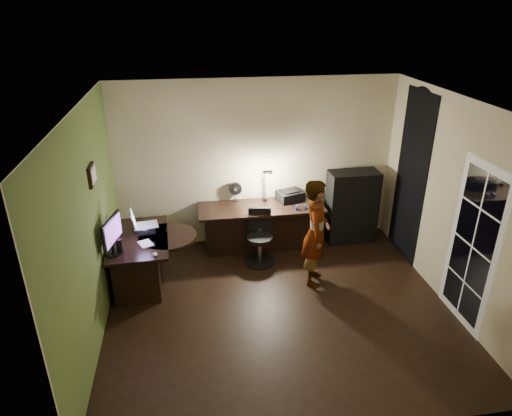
{
  "coord_description": "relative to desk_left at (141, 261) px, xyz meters",
  "views": [
    {
      "loc": [
        -1.06,
        -4.87,
        3.76
      ],
      "look_at": [
        -0.15,
        1.05,
        1.0
      ],
      "focal_mm": 32.0,
      "sensor_mm": 36.0,
      "label": 1
    }
  ],
  "objects": [
    {
      "name": "printer",
      "position": [
        2.36,
        0.95,
        0.46
      ],
      "size": [
        0.47,
        0.41,
        0.18
      ],
      "primitive_type": "cube",
      "rotation": [
        0.0,
        0.0,
        0.29
      ],
      "color": "black",
      "rests_on": "desk_right"
    },
    {
      "name": "floor",
      "position": [
        1.83,
        -0.86,
        -0.38
      ],
      "size": [
        4.5,
        4.0,
        0.01
      ],
      "primitive_type": "cube",
      "color": "black",
      "rests_on": "ground"
    },
    {
      "name": "person",
      "position": [
        2.45,
        -0.29,
        0.41
      ],
      "size": [
        0.52,
        0.65,
        1.57
      ],
      "primitive_type": "imported",
      "rotation": [
        0.0,
        0.0,
        1.27
      ],
      "color": "#D8A88C",
      "rests_on": "floor"
    },
    {
      "name": "wall_back",
      "position": [
        1.83,
        1.15,
        0.97
      ],
      "size": [
        4.5,
        0.01,
        2.7
      ],
      "primitive_type": "cube",
      "color": "#C4B58F",
      "rests_on": "floor"
    },
    {
      "name": "office_chair",
      "position": [
        1.76,
        0.32,
        0.05
      ],
      "size": [
        0.54,
        0.54,
        0.85
      ],
      "primitive_type": "cube",
      "rotation": [
        0.0,
        0.0,
        -0.15
      ],
      "color": "black",
      "rests_on": "floor"
    },
    {
      "name": "green_wall_overlay",
      "position": [
        -0.41,
        -0.86,
        0.97
      ],
      "size": [
        0.0,
        4.0,
        2.7
      ],
      "primitive_type": "cube",
      "color": "#4B6228",
      "rests_on": "floor"
    },
    {
      "name": "wall_front",
      "position": [
        1.83,
        -2.86,
        0.97
      ],
      "size": [
        4.5,
        0.01,
        2.7
      ],
      "primitive_type": "cube",
      "color": "#C4B58F",
      "rests_on": "floor"
    },
    {
      "name": "desk_left",
      "position": [
        0.0,
        0.0,
        0.0
      ],
      "size": [
        0.86,
        1.34,
        0.75
      ],
      "primitive_type": "cube",
      "rotation": [
        0.0,
        0.0,
        0.04
      ],
      "color": "black",
      "rests_on": "floor"
    },
    {
      "name": "laptop",
      "position": [
        0.11,
        0.16,
        0.6
      ],
      "size": [
        0.4,
        0.38,
        0.24
      ],
      "primitive_type": "cube",
      "rotation": [
        0.0,
        0.0,
        0.16
      ],
      "color": "silver",
      "rests_on": "laptop_stand"
    },
    {
      "name": "arched_doorway",
      "position": [
        4.07,
        0.29,
        0.92
      ],
      "size": [
        0.01,
        0.9,
        2.6
      ],
      "primitive_type": "cube",
      "color": "black",
      "rests_on": "floor"
    },
    {
      "name": "mouse",
      "position": [
        0.26,
        -0.53,
        0.39
      ],
      "size": [
        0.08,
        0.1,
        0.03
      ],
      "primitive_type": "ellipsoid",
      "rotation": [
        0.0,
        0.0,
        -0.3
      ],
      "color": "silver",
      "rests_on": "desk_left"
    },
    {
      "name": "phone",
      "position": [
        0.21,
        -0.24,
        0.38
      ],
      "size": [
        0.08,
        0.13,
        0.01
      ],
      "primitive_type": "cube",
      "rotation": [
        0.0,
        0.0,
        0.11
      ],
      "color": "black",
      "rests_on": "desk_left"
    },
    {
      "name": "ceiling",
      "position": [
        1.83,
        -0.86,
        2.33
      ],
      "size": [
        4.5,
        4.0,
        0.01
      ],
      "primitive_type": "cube",
      "color": "silver",
      "rests_on": "floor"
    },
    {
      "name": "wall_left",
      "position": [
        -0.42,
        -0.86,
        0.97
      ],
      "size": [
        0.01,
        4.0,
        2.7
      ],
      "primitive_type": "cube",
      "color": "#C4B58F",
      "rests_on": "floor"
    },
    {
      "name": "speaker",
      "position": [
        -0.19,
        -0.39,
        0.48
      ],
      "size": [
        0.08,
        0.08,
        0.2
      ],
      "primitive_type": "cylinder",
      "rotation": [
        0.0,
        0.0,
        0.1
      ],
      "color": "black",
      "rests_on": "desk_left"
    },
    {
      "name": "cabinet",
      "position": [
        3.39,
        0.85,
        0.23
      ],
      "size": [
        0.82,
        0.41,
        1.22
      ],
      "primitive_type": "cube",
      "rotation": [
        0.0,
        0.0,
        0.01
      ],
      "color": "black",
      "rests_on": "floor"
    },
    {
      "name": "desk_right",
      "position": [
        1.85,
        0.77,
        -0.0
      ],
      "size": [
        2.0,
        0.7,
        0.75
      ],
      "primitive_type": "cube",
      "rotation": [
        0.0,
        0.0,
        0.0
      ],
      "color": "black",
      "rests_on": "floor"
    },
    {
      "name": "laptop_stand",
      "position": [
        0.11,
        0.16,
        0.43
      ],
      "size": [
        0.26,
        0.23,
        0.1
      ],
      "primitive_type": "cube",
      "rotation": [
        0.0,
        0.0,
        0.14
      ],
      "color": "silver",
      "rests_on": "desk_left"
    },
    {
      "name": "desk_fan",
      "position": [
        1.48,
        1.06,
        0.53
      ],
      "size": [
        0.22,
        0.13,
        0.32
      ],
      "primitive_type": "cube",
      "rotation": [
        0.0,
        0.0,
        -0.08
      ],
      "color": "black",
      "rests_on": "desk_right"
    },
    {
      "name": "monitor",
      "position": [
        -0.28,
        -0.39,
        0.56
      ],
      "size": [
        0.24,
        0.57,
        0.37
      ],
      "primitive_type": "cube",
      "rotation": [
        0.0,
        0.0,
        -0.24
      ],
      "color": "black",
      "rests_on": "desk_left"
    },
    {
      "name": "headphones",
      "position": [
        2.45,
        0.57,
        0.41
      ],
      "size": [
        0.19,
        0.1,
        0.08
      ],
      "primitive_type": "cube",
      "rotation": [
        0.0,
        0.0,
        -0.13
      ],
      "color": "navy",
      "rests_on": "desk_right"
    },
    {
      "name": "notepad",
      "position": [
        0.12,
        -0.2,
        0.38
      ],
      "size": [
        0.24,
        0.27,
        0.01
      ],
      "primitive_type": "cube",
      "rotation": [
        0.0,
        0.0,
        0.42
      ],
      "color": "silver",
      "rests_on": "desk_left"
    },
    {
      "name": "desk_lamp",
      "position": [
        1.95,
        0.97,
        0.69
      ],
      "size": [
        0.19,
        0.3,
        0.64
      ],
      "primitive_type": "cube",
      "rotation": [
        0.0,
        0.0,
        0.11
      ],
      "color": "black",
      "rests_on": "desk_right"
    },
    {
      "name": "wall_right",
      "position": [
        4.08,
        -0.86,
        0.97
      ],
      "size": [
        0.01,
        4.0,
        2.7
      ],
      "primitive_type": "cube",
      "color": "#C4B58F",
      "rests_on": "floor"
    },
    {
      "name": "french_door",
      "position": [
        4.07,
        -1.41,
        0.67
      ],
      "size": [
        0.02,
        0.92,
        2.1
      ],
      "primitive_type": "cube",
      "color": "white",
      "rests_on": "floor"
    },
    {
      "name": "framed_picture",
      "position": [
        -0.39,
        -0.41,
        1.47
      ],
      "size": [
        0.04,
        0.3,
        0.25
      ],
      "primitive_type": "cube",
      "color": "black",
      "rests_on": "wall_left"
    },
    {
      "name": "pen",
      "position": [
        0.38,
        0.18,
        0.38
      ],
      "size": [
        0.01,
        0.13,
        0.01
      ],
      "primitive_type": "cube",
      "rotation": [
        0.0,
        0.0,
        -0.03
      ],
      "color": "black",
      "rests_on": "desk_left"
    }
  ]
}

